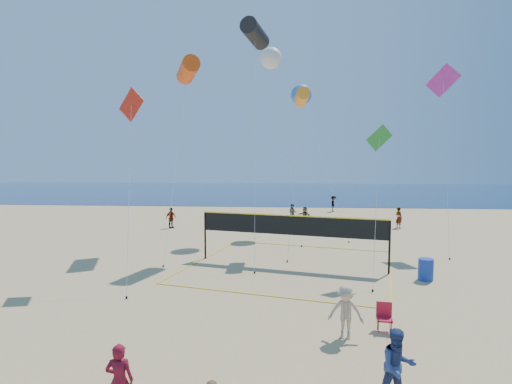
# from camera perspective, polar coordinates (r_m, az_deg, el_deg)

# --- Properties ---
(ground) EXTENTS (120.00, 120.00, 0.00)m
(ground) POSITION_cam_1_polar(r_m,az_deg,el_deg) (11.30, 4.69, -24.53)
(ground) COLOR tan
(ground) RESTS_ON ground
(ocean) EXTENTS (140.00, 50.00, 0.03)m
(ocean) POSITION_cam_1_polar(r_m,az_deg,el_deg) (72.09, 4.52, 0.11)
(ocean) COLOR navy
(ocean) RESTS_ON ground
(woman) EXTENTS (0.63, 0.45, 1.63)m
(woman) POSITION_cam_1_polar(r_m,az_deg,el_deg) (9.81, -18.92, -24.17)
(woman) COLOR maroon
(woman) RESTS_ON ground
(bystander_a) EXTENTS (0.94, 0.79, 1.72)m
(bystander_a) POSITION_cam_1_polar(r_m,az_deg,el_deg) (10.29, 19.59, -22.46)
(bystander_a) COLOR navy
(bystander_a) RESTS_ON ground
(bystander_b) EXTENTS (1.19, 0.83, 1.68)m
(bystander_b) POSITION_cam_1_polar(r_m,az_deg,el_deg) (13.11, 12.71, -16.36)
(bystander_b) COLOR tan
(bystander_b) RESTS_ON ground
(far_person_0) EXTENTS (0.92, 1.03, 1.68)m
(far_person_0) POSITION_cam_1_polar(r_m,az_deg,el_deg) (33.28, -12.07, -3.64)
(far_person_0) COLOR gray
(far_person_0) RESTS_ON ground
(far_person_1) EXTENTS (1.29, 1.23, 1.46)m
(far_person_1) POSITION_cam_1_polar(r_m,az_deg,el_deg) (35.15, 6.98, -3.33)
(far_person_1) COLOR gray
(far_person_1) RESTS_ON ground
(far_person_2) EXTENTS (0.68, 0.74, 1.71)m
(far_person_2) POSITION_cam_1_polar(r_m,az_deg,el_deg) (34.56, 19.73, -3.48)
(far_person_2) COLOR gray
(far_person_2) RESTS_ON ground
(far_person_3) EXTENTS (0.80, 0.65, 1.56)m
(far_person_3) POSITION_cam_1_polar(r_m,az_deg,el_deg) (36.50, 5.25, -2.95)
(far_person_3) COLOR gray
(far_person_3) RESTS_ON ground
(far_person_4) EXTENTS (0.76, 1.17, 1.70)m
(far_person_4) POSITION_cam_1_polar(r_m,az_deg,el_deg) (43.88, 11.01, -1.66)
(far_person_4) COLOR gray
(far_person_4) RESTS_ON ground
(camp_chair) EXTENTS (0.54, 0.66, 1.01)m
(camp_chair) POSITION_cam_1_polar(r_m,az_deg,el_deg) (14.09, 17.85, -16.40)
(camp_chair) COLOR #B4142B
(camp_chair) RESTS_ON ground
(trash_barrel) EXTENTS (0.77, 0.77, 1.00)m
(trash_barrel) POSITION_cam_1_polar(r_m,az_deg,el_deg) (20.22, 23.09, -10.14)
(trash_barrel) COLOR #18379F
(trash_barrel) RESTS_ON ground
(volleyball_net) EXTENTS (12.03, 11.92, 2.67)m
(volleyball_net) POSITION_cam_1_polar(r_m,az_deg,el_deg) (20.90, 4.97, -5.54)
(volleyball_net) COLOR black
(volleyball_net) RESTS_ON ground
(kite_0) EXTENTS (2.13, 7.65, 12.09)m
(kite_0) POSITION_cam_1_polar(r_m,az_deg,el_deg) (27.37, -9.69, 16.79)
(kite_0) COLOR #E54C0F
(kite_0) RESTS_ON ground
(kite_1) EXTENTS (1.73, 7.69, 14.04)m
(kite_1) POSITION_cam_1_polar(r_m,az_deg,el_deg) (26.51, -0.14, 21.67)
(kite_1) COLOR black
(kite_1) RESTS_ON ground
(kite_2) EXTENTS (1.34, 4.68, 9.89)m
(kite_2) POSITION_cam_1_polar(r_m,az_deg,el_deg) (25.24, 6.59, 13.28)
(kite_2) COLOR orange
(kite_2) RESTS_ON ground
(kite_3) EXTENTS (1.87, 4.07, 8.95)m
(kite_3) POSITION_cam_1_polar(r_m,az_deg,el_deg) (20.06, -17.42, 10.66)
(kite_3) COLOR red
(kite_3) RESTS_ON ground
(kite_4) EXTENTS (1.49, 3.20, 7.24)m
(kite_4) POSITION_cam_1_polar(r_m,az_deg,el_deg) (19.96, 17.14, 6.12)
(kite_4) COLOR green
(kite_4) RESTS_ON ground
(kite_5) EXTENTS (1.85, 4.74, 11.63)m
(kite_5) POSITION_cam_1_polar(r_m,az_deg,el_deg) (28.68, 25.18, 13.50)
(kite_5) COLOR #BD2D94
(kite_5) RESTS_ON ground
(kite_6) EXTENTS (3.08, 6.06, 13.93)m
(kite_6) POSITION_cam_1_polar(r_m,az_deg,el_deg) (31.39, 2.16, 18.55)
(kite_6) COLOR silver
(kite_6) RESTS_ON ground
(kite_7) EXTENTS (4.08, 5.86, 11.41)m
(kite_7) POSITION_cam_1_polar(r_m,az_deg,el_deg) (32.10, 6.49, 13.63)
(kite_7) COLOR blue
(kite_7) RESTS_ON ground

